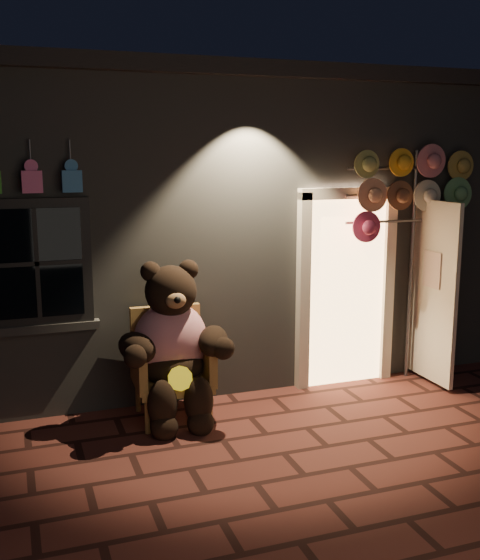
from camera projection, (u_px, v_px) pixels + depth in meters
name	position (u px, v px, depth m)	size (l,w,h in m)	color
ground	(284.00, 453.00, 5.66)	(60.00, 60.00, 0.00)	#572721
shop_building	(171.00, 213.00, 9.02)	(7.30, 5.95, 3.51)	slate
wicker_armchair	(170.00, 363.00, 6.40)	(0.76, 0.68, 1.07)	#A4853F
teddy_bear	(173.00, 345.00, 6.23)	(1.16, 0.91, 1.59)	#B8132E
hat_rack	(411.00, 188.00, 7.09)	(1.53, 0.22, 2.61)	#59595E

